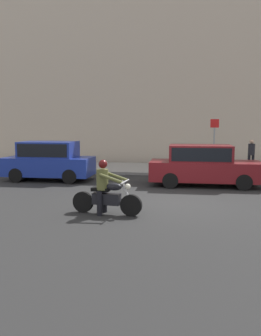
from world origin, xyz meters
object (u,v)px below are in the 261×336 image
at_px(parked_hatchback_cobalt_blue, 49,160).
at_px(street_sign_post, 214,140).
at_px(motorcycle_with_rider_olive, 106,192).
at_px(parked_sedan_maroon, 203,165).
at_px(pedestrian_bystander, 251,153).

relative_size(parked_hatchback_cobalt_blue, street_sign_post, 1.46).
xyz_separation_m(parked_hatchback_cobalt_blue, street_sign_post, (7.73, 3.55, 0.86)).
bearing_deg(motorcycle_with_rider_olive, parked_sedan_maroon, 59.12).
bearing_deg(parked_sedan_maroon, pedestrian_bystander, 54.92).
distance_m(parked_hatchback_cobalt_blue, street_sign_post, 8.55).
bearing_deg(parked_hatchback_cobalt_blue, pedestrian_bystander, 19.75).
bearing_deg(parked_hatchback_cobalt_blue, street_sign_post, 24.65).
bearing_deg(parked_hatchback_cobalt_blue, parked_sedan_maroon, -2.79).
relative_size(parked_hatchback_cobalt_blue, parked_sedan_maroon, 0.87).
distance_m(parked_sedan_maroon, street_sign_post, 4.07).
distance_m(motorcycle_with_rider_olive, parked_sedan_maroon, 5.90).
height_order(parked_sedan_maroon, pedestrian_bystander, pedestrian_bystander).
distance_m(motorcycle_with_rider_olive, pedestrian_bystander, 10.54).
bearing_deg(pedestrian_bystander, parked_sedan_maroon, -125.08).
distance_m(motorcycle_with_rider_olive, parked_hatchback_cobalt_blue, 6.69).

